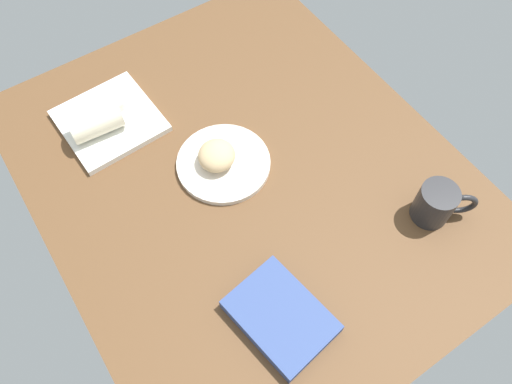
% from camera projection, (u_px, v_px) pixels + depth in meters
% --- Properties ---
extents(dining_table, '(1.10, 0.90, 0.04)m').
position_uv_depth(dining_table, '(246.00, 178.00, 1.16)').
color(dining_table, brown).
rests_on(dining_table, ground).
extents(round_plate, '(0.22, 0.22, 0.01)m').
position_uv_depth(round_plate, '(224.00, 163.00, 1.15)').
color(round_plate, silver).
rests_on(round_plate, dining_table).
extents(scone_pastry, '(0.12, 0.12, 0.05)m').
position_uv_depth(scone_pastry, '(217.00, 155.00, 1.12)').
color(scone_pastry, tan).
rests_on(scone_pastry, round_plate).
extents(square_plate, '(0.23, 0.23, 0.02)m').
position_uv_depth(square_plate, '(110.00, 121.00, 1.21)').
color(square_plate, white).
rests_on(square_plate, dining_table).
extents(sauce_cup, '(0.05, 0.05, 0.02)m').
position_uv_depth(sauce_cup, '(119.00, 101.00, 1.22)').
color(sauce_cup, silver).
rests_on(sauce_cup, square_plate).
extents(breakfast_wrap, '(0.07, 0.12, 0.07)m').
position_uv_depth(breakfast_wrap, '(96.00, 122.00, 1.16)').
color(breakfast_wrap, beige).
rests_on(breakfast_wrap, square_plate).
extents(book_stack, '(0.22, 0.17, 0.03)m').
position_uv_depth(book_stack, '(281.00, 316.00, 0.96)').
color(book_stack, '#33477F').
rests_on(book_stack, dining_table).
extents(coffee_mug, '(0.10, 0.12, 0.09)m').
position_uv_depth(coffee_mug, '(437.00, 203.00, 1.05)').
color(coffee_mug, '#262628').
rests_on(coffee_mug, dining_table).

